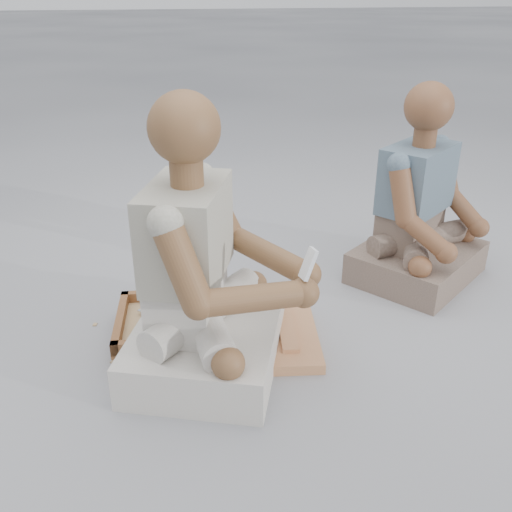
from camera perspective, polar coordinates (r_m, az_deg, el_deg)
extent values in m
plane|color=#9E9FA4|center=(2.11, 1.54, -9.84)|extent=(60.00, 60.00, 0.00)
cube|color=#905E38|center=(2.15, -1.90, -8.38)|extent=(0.65, 0.48, 0.04)
cube|color=brown|center=(2.20, -7.51, -6.86)|extent=(0.51, 0.42, 0.01)
cube|color=brown|center=(2.34, -7.48, -3.90)|extent=(0.48, 0.07, 0.05)
cube|color=brown|center=(2.04, -7.64, -8.79)|extent=(0.48, 0.07, 0.05)
cube|color=brown|center=(2.19, -1.65, -5.91)|extent=(0.06, 0.38, 0.05)
cube|color=brown|center=(2.21, -13.41, -6.38)|extent=(0.06, 0.38, 0.05)
cube|color=tan|center=(2.20, -7.52, -6.62)|extent=(0.45, 0.36, 0.01)
cube|color=silver|center=(2.17, -9.06, -6.55)|extent=(0.09, 0.14, 0.00)
cylinder|color=tan|center=(2.09, -7.36, -7.77)|extent=(0.06, 0.07, 0.02)
cube|color=silver|center=(2.19, -9.28, -6.67)|extent=(0.15, 0.03, 0.00)
cylinder|color=tan|center=(2.19, -6.39, -6.55)|extent=(0.07, 0.03, 0.02)
cube|color=silver|center=(2.12, -7.31, -7.29)|extent=(0.15, 0.03, 0.00)
cylinder|color=tan|center=(2.14, -4.41, -6.81)|extent=(0.07, 0.03, 0.02)
cube|color=silver|center=(2.12, -9.47, -7.69)|extent=(0.15, 0.04, 0.00)
cylinder|color=tan|center=(2.11, -6.48, -7.70)|extent=(0.07, 0.03, 0.02)
cube|color=silver|center=(2.24, -6.71, -5.55)|extent=(0.09, 0.14, 0.00)
cylinder|color=tan|center=(2.33, -5.55, -4.23)|extent=(0.05, 0.07, 0.02)
cube|color=silver|center=(2.20, -9.78, -6.35)|extent=(0.08, 0.14, 0.00)
cylinder|color=tan|center=(2.12, -8.36, -7.63)|extent=(0.05, 0.07, 0.02)
cube|color=silver|center=(2.11, -9.84, -7.64)|extent=(0.06, 0.15, 0.00)
cylinder|color=tan|center=(2.03, -8.78, -9.17)|extent=(0.04, 0.07, 0.02)
cube|color=silver|center=(2.17, -6.28, -6.33)|extent=(0.15, 0.05, 0.00)
cylinder|color=tan|center=(2.15, -3.38, -6.47)|extent=(0.07, 0.04, 0.02)
cube|color=silver|center=(2.18, -9.03, -6.67)|extent=(0.14, 0.07, 0.00)
cylinder|color=tan|center=(2.15, -6.23, -7.00)|extent=(0.07, 0.05, 0.02)
cube|color=silver|center=(2.22, -10.30, -5.88)|extent=(0.12, 0.12, 0.00)
cylinder|color=tan|center=(2.15, -8.14, -6.76)|extent=(0.07, 0.06, 0.02)
cube|color=tan|center=(2.31, -3.93, -6.37)|extent=(0.02, 0.02, 0.00)
cube|color=tan|center=(2.23, -0.51, -7.53)|extent=(0.02, 0.02, 0.00)
cube|color=tan|center=(2.23, -9.73, -8.04)|extent=(0.02, 0.02, 0.00)
cube|color=tan|center=(2.26, -8.98, -7.44)|extent=(0.02, 0.02, 0.00)
cube|color=tan|center=(2.18, -11.40, -8.98)|extent=(0.02, 0.02, 0.00)
cube|color=tan|center=(2.13, -5.73, -9.59)|extent=(0.02, 0.02, 0.00)
cube|color=tan|center=(2.38, -7.08, -5.45)|extent=(0.02, 0.02, 0.00)
cube|color=tan|center=(2.51, -1.22, -3.49)|extent=(0.02, 0.02, 0.00)
cube|color=tan|center=(2.13, -14.08, -10.20)|extent=(0.02, 0.02, 0.00)
cube|color=tan|center=(2.29, -12.99, -7.35)|extent=(0.02, 0.02, 0.00)
cube|color=tan|center=(2.24, 1.35, -7.46)|extent=(0.02, 0.02, 0.00)
cube|color=tan|center=(2.51, -2.82, -3.46)|extent=(0.02, 0.02, 0.00)
cube|color=tan|center=(2.36, -15.80, -6.61)|extent=(0.02, 0.02, 0.00)
cube|color=tan|center=(2.30, -9.63, -6.78)|extent=(0.02, 0.02, 0.00)
cube|color=tan|center=(2.31, -1.86, -6.34)|extent=(0.02, 0.02, 0.00)
cube|color=beige|center=(2.04, -4.87, -8.68)|extent=(0.66, 0.73, 0.16)
cube|color=beige|center=(1.96, -6.85, -4.32)|extent=(0.31, 0.39, 0.19)
cube|color=#ADA799|center=(1.84, -6.94, 2.43)|extent=(0.34, 0.43, 0.31)
sphere|color=brown|center=(1.74, -7.20, 12.62)|extent=(0.22, 0.22, 0.22)
sphere|color=brown|center=(1.91, 5.11, -1.85)|extent=(0.10, 0.10, 0.10)
sphere|color=brown|center=(1.80, 4.83, -3.68)|extent=(0.10, 0.10, 0.10)
cube|color=#7E685A|center=(2.70, 15.77, -0.59)|extent=(0.71, 0.69, 0.14)
cube|color=#7E685A|center=(2.66, 15.07, 2.83)|extent=(0.36, 0.34, 0.17)
cube|color=slate|center=(2.58, 15.84, 7.49)|extent=(0.40, 0.38, 0.29)
sphere|color=brown|center=(2.50, 16.90, 14.12)|extent=(0.20, 0.20, 0.20)
sphere|color=brown|center=(2.73, 21.40, 2.66)|extent=(0.09, 0.09, 0.09)
sphere|color=brown|center=(2.42, 18.49, 0.30)|extent=(0.09, 0.09, 0.09)
cube|color=white|center=(1.76, 5.26, -0.79)|extent=(0.06, 0.05, 0.10)
cube|color=black|center=(1.75, 5.28, -0.52)|extent=(0.02, 0.03, 0.03)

